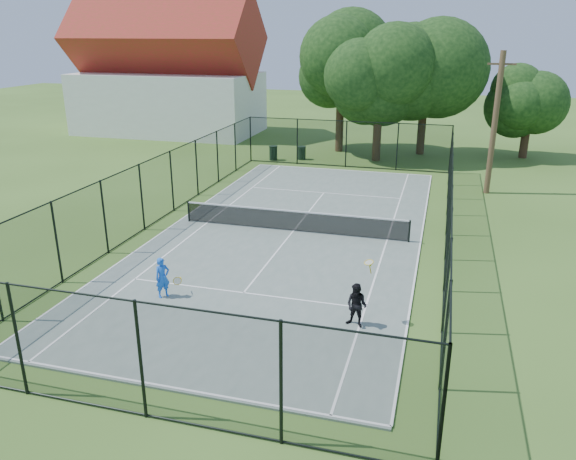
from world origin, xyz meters
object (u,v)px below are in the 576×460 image
(player_blue, at_px, (163,278))
(player_black, at_px, (357,305))
(tennis_net, at_px, (293,220))
(utility_pole, at_px, (495,123))
(trash_bin_left, at_px, (273,153))
(trash_bin_right, at_px, (302,153))

(player_blue, height_order, player_black, player_black)
(tennis_net, distance_m, player_black, 8.59)
(tennis_net, relative_size, utility_pole, 1.35)
(trash_bin_left, relative_size, player_blue, 0.72)
(utility_pole, height_order, player_black, utility_pole)
(tennis_net, height_order, trash_bin_right, tennis_net)
(trash_bin_right, bearing_deg, player_black, -71.66)
(player_black, bearing_deg, utility_pole, 74.75)
(trash_bin_right, relative_size, player_black, 0.45)
(tennis_net, xyz_separation_m, player_black, (4.00, -7.60, 0.17))
(trash_bin_left, distance_m, player_black, 23.18)
(trash_bin_left, distance_m, player_blue, 21.23)
(trash_bin_right, bearing_deg, utility_pole, -24.66)
(tennis_net, bearing_deg, player_black, -62.25)
(tennis_net, relative_size, trash_bin_left, 10.29)
(player_blue, bearing_deg, trash_bin_right, 92.21)
(utility_pole, bearing_deg, tennis_net, -133.45)
(tennis_net, xyz_separation_m, trash_bin_right, (-3.30, 14.43, -0.12))
(trash_bin_right, relative_size, utility_pole, 0.12)
(tennis_net, bearing_deg, trash_bin_left, 110.49)
(trash_bin_left, relative_size, utility_pole, 0.13)
(utility_pole, bearing_deg, trash_bin_left, 160.98)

